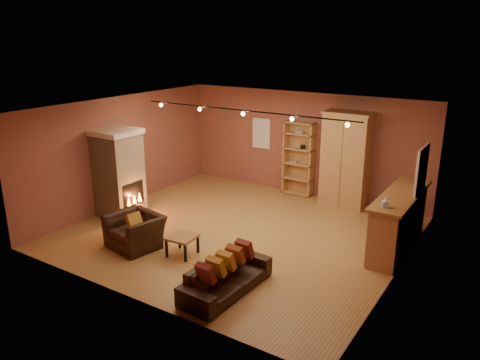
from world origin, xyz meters
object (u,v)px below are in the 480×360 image
Objects in this scene: armchair at (135,226)px; coffee_table at (182,239)px; loveseat at (226,271)px; bar_counter at (398,221)px; fireplace at (119,173)px; armoire at (346,160)px; bookcase at (299,158)px.

armchair is 1.10m from coffee_table.
bar_counter is at bearing -28.93° from loveseat.
coffee_table is at bearing 68.59° from loveseat.
armchair is (-4.62, -2.84, -0.14)m from bar_counter.
fireplace reaches higher than armchair.
armoire is 2.70m from bar_counter.
armoire is 4.19× the size of coffee_table.
bookcase is 1.08× the size of loveseat.
bar_counter reaches higher than coffee_table.
armoire is at bearing 0.78° from loveseat.
armoire is 0.97× the size of bar_counter.
bar_counter is (6.24, 1.68, -0.45)m from fireplace.
bar_counter is 4.33× the size of coffee_table.
armchair is at bearing 82.60° from loveseat.
armoire is (1.38, -0.20, 0.19)m from bookcase.
loveseat is at bearing -121.36° from bar_counter.
loveseat is at bearing -91.65° from armoire.
bar_counter is at bearing 36.44° from coffee_table.
bar_counter is at bearing -44.94° from armoire.
loveseat is 1.68m from coffee_table.
coffee_table is (1.07, 0.23, -0.12)m from armchair.
bookcase is 3.86m from bar_counter.
loveseat is 2.65m from armchair.
bookcase is 4.73m from coffee_table.
armoire reaches higher than bookcase.
armoire is at bearing 69.37° from coffee_table.
bar_counter reaches higher than loveseat.
fireplace is 0.84× the size of bar_counter.
loveseat is at bearing -23.84° from coffee_table.
bookcase is at bearing 15.41° from loveseat.
armoire is (4.38, 3.54, 0.16)m from fireplace.
bar_counter is at bearing 15.10° from fireplace.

